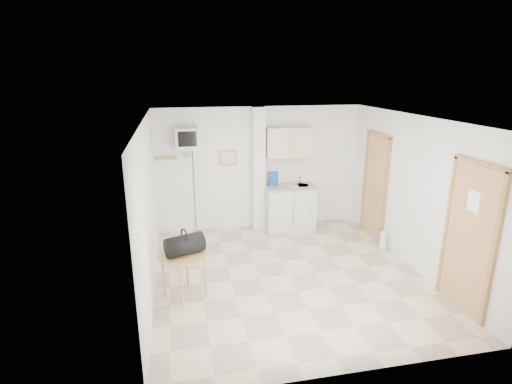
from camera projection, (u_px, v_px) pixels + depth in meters
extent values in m
plane|color=beige|center=(288.00, 275.00, 6.44)|extent=(4.50, 4.50, 0.00)
cube|color=white|center=(260.00, 168.00, 8.19)|extent=(4.20, 0.04, 2.50)
cube|color=white|center=(354.00, 270.00, 3.97)|extent=(4.20, 0.04, 2.50)
cube|color=white|center=(149.00, 211.00, 5.68)|extent=(0.04, 4.50, 2.50)
cube|color=white|center=(415.00, 194.00, 6.49)|extent=(0.04, 4.50, 2.50)
cube|color=white|center=(292.00, 119.00, 5.72)|extent=(4.20, 4.50, 0.04)
cube|color=white|center=(258.00, 170.00, 8.08)|extent=(0.25, 0.22, 2.50)
cube|color=#ED7951|center=(228.00, 158.00, 7.98)|extent=(0.36, 0.03, 0.30)
cube|color=silver|center=(228.00, 158.00, 7.97)|extent=(0.28, 0.01, 0.22)
cube|color=#AC8340|center=(167.00, 158.00, 7.73)|extent=(0.40, 0.05, 0.06)
cube|color=white|center=(245.00, 183.00, 8.21)|extent=(0.15, 0.02, 0.08)
cylinder|color=#AC8340|center=(159.00, 159.00, 7.64)|extent=(0.02, 0.08, 0.02)
cylinder|color=#AC8340|center=(175.00, 159.00, 7.70)|extent=(0.02, 0.08, 0.02)
cube|color=olive|center=(375.00, 188.00, 7.73)|extent=(0.04, 0.75, 2.00)
cube|color=#98632C|center=(375.00, 188.00, 7.72)|extent=(0.06, 0.87, 2.06)
cube|color=olive|center=(469.00, 240.00, 5.28)|extent=(0.04, 0.82, 2.02)
cube|color=#98632C|center=(469.00, 240.00, 5.28)|extent=(0.06, 0.94, 2.08)
cube|color=white|center=(474.00, 201.00, 5.12)|extent=(0.01, 0.20, 0.28)
cube|color=silver|center=(290.00, 208.00, 8.28)|extent=(1.00, 0.55, 0.88)
cube|color=#9F968A|center=(290.00, 187.00, 8.15)|extent=(1.03, 0.58, 0.04)
cylinder|color=#B7B7BA|center=(302.00, 186.00, 8.20)|extent=(0.30, 0.30, 0.05)
cylinder|color=#B7B7BA|center=(300.00, 180.00, 8.30)|extent=(0.02, 0.02, 0.16)
cylinder|color=#B7B7BA|center=(301.00, 177.00, 8.22)|extent=(0.02, 0.13, 0.02)
cube|color=beige|center=(288.00, 142.00, 7.99)|extent=(0.90, 0.32, 0.60)
cube|color=#12409A|center=(273.00, 179.00, 8.10)|extent=(0.19, 0.07, 0.29)
cylinder|color=white|center=(293.00, 186.00, 8.10)|extent=(0.22, 0.22, 0.01)
sphere|color=tan|center=(293.00, 184.00, 8.09)|extent=(0.11, 0.11, 0.11)
cube|color=slate|center=(187.00, 149.00, 7.63)|extent=(0.36, 0.32, 0.02)
cube|color=slate|center=(187.00, 152.00, 7.77)|extent=(0.10, 0.06, 0.20)
cube|color=#BCBCBF|center=(187.00, 138.00, 7.50)|extent=(0.44, 0.42, 0.40)
cube|color=black|center=(187.00, 139.00, 7.29)|extent=(0.34, 0.02, 0.28)
cylinder|color=black|center=(194.00, 190.00, 8.03)|extent=(0.01, 0.01, 1.73)
cylinder|color=#AC8340|center=(183.00, 256.00, 5.63)|extent=(0.67, 0.67, 0.03)
cylinder|color=#AC8340|center=(205.00, 277.00, 5.74)|extent=(0.04, 0.04, 0.64)
cylinder|color=#AC8340|center=(187.00, 267.00, 6.01)|extent=(0.04, 0.04, 0.64)
cylinder|color=#AC8340|center=(164.00, 277.00, 5.71)|extent=(0.04, 0.04, 0.64)
cylinder|color=#AC8340|center=(182.00, 288.00, 5.44)|extent=(0.04, 0.04, 0.64)
cylinder|color=black|center=(185.00, 245.00, 5.59)|extent=(0.60, 0.46, 0.29)
torus|color=black|center=(184.00, 236.00, 5.55)|extent=(0.10, 0.21, 0.22)
cylinder|color=#B9E3F3|center=(383.00, 241.00, 7.34)|extent=(0.12, 0.12, 0.33)
cylinder|color=#B9E3F3|center=(384.00, 231.00, 7.29)|extent=(0.04, 0.04, 0.04)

